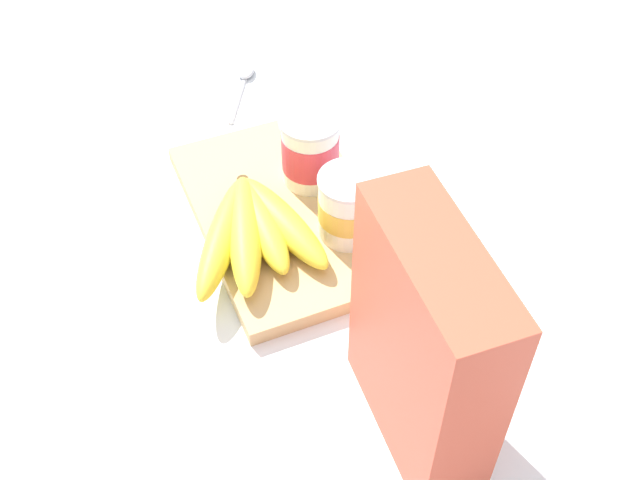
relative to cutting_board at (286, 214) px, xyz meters
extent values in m
plane|color=white|center=(0.00, 0.00, -0.01)|extent=(2.40, 2.40, 0.00)
cube|color=tan|center=(0.00, 0.00, 0.00)|extent=(0.32, 0.20, 0.02)
cube|color=#D85138|center=(0.30, 0.01, 0.11)|extent=(0.18, 0.07, 0.25)
cylinder|color=white|center=(-0.04, 0.05, 0.05)|extent=(0.07, 0.07, 0.09)
cylinder|color=#DB384C|center=(-0.04, 0.05, 0.05)|extent=(0.07, 0.07, 0.05)
cylinder|color=silver|center=(-0.04, 0.05, 0.10)|extent=(0.07, 0.07, 0.00)
cylinder|color=white|center=(0.06, 0.05, 0.05)|extent=(0.07, 0.07, 0.08)
cylinder|color=gold|center=(0.06, 0.05, 0.05)|extent=(0.07, 0.07, 0.03)
cylinder|color=silver|center=(0.06, 0.05, 0.09)|extent=(0.07, 0.07, 0.00)
ellipsoid|color=yellow|center=(0.03, -0.09, 0.03)|extent=(0.18, 0.13, 0.03)
ellipsoid|color=yellow|center=(0.04, -0.06, 0.03)|extent=(0.18, 0.09, 0.04)
ellipsoid|color=yellow|center=(0.03, -0.04, 0.03)|extent=(0.16, 0.04, 0.03)
ellipsoid|color=yellow|center=(0.03, -0.02, 0.03)|extent=(0.18, 0.08, 0.03)
cylinder|color=brown|center=(-0.05, -0.04, 0.02)|extent=(0.01, 0.01, 0.02)
cylinder|color=silver|center=(-0.24, 0.02, -0.01)|extent=(0.10, 0.06, 0.01)
ellipsoid|color=silver|center=(-0.30, 0.05, 0.00)|extent=(0.04, 0.04, 0.01)
camera|label=1|loc=(0.62, -0.21, 0.66)|focal=43.79mm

